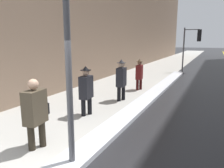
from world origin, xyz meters
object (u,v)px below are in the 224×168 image
pedestrian_with_shoulder_bag (35,111)px  traffic_light_near (193,40)px  pedestrian_trailing (139,73)px  pedestrian_in_glasses (86,89)px  lamp_post (66,13)px  pedestrian_in_fedora (121,78)px

pedestrian_with_shoulder_bag → traffic_light_near: bearing=166.0°
traffic_light_near → pedestrian_trailing: 8.22m
pedestrian_in_glasses → pedestrian_trailing: (0.37, 4.44, -0.05)m
pedestrian_in_glasses → pedestrian_trailing: size_ratio=1.06×
traffic_light_near → pedestrian_with_shoulder_bag: bearing=-100.1°
lamp_post → pedestrian_trailing: 7.54m
traffic_light_near → pedestrian_in_glasses: (-2.11, -12.30, -1.58)m
pedestrian_with_shoulder_bag → pedestrian_in_glasses: pedestrian_in_glasses is taller
pedestrian_in_fedora → pedestrian_with_shoulder_bag: bearing=-8.4°
traffic_light_near → pedestrian_in_fedora: traffic_light_near is taller
lamp_post → pedestrian_in_glasses: 3.68m
traffic_light_near → pedestrian_in_glasses: 12.58m
lamp_post → pedestrian_in_fedora: 5.42m
traffic_light_near → pedestrian_in_glasses: size_ratio=2.06×
pedestrian_with_shoulder_bag → pedestrian_in_fedora: size_ratio=0.96×
lamp_post → pedestrian_trailing: bearing=97.9°
traffic_light_near → pedestrian_in_glasses: bearing=-102.4°
pedestrian_with_shoulder_bag → pedestrian_in_glasses: size_ratio=0.99×
pedestrian_in_fedora → pedestrian_trailing: 2.25m
pedestrian_in_fedora → pedestrian_in_glasses: bearing=-15.3°
pedestrian_with_shoulder_bag → pedestrian_in_fedora: 4.66m
pedestrian_with_shoulder_bag → pedestrian_in_fedora: (0.15, 4.65, 0.03)m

